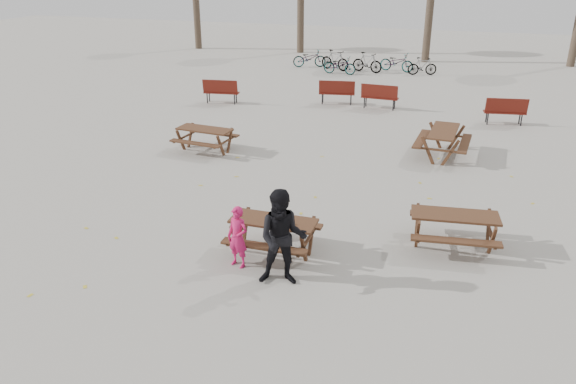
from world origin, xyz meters
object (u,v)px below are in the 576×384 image
(main_picnic_table, at_px, (274,228))
(picnic_table_far, at_px, (443,143))
(soda_bottle, at_px, (273,219))
(picnic_table_north, at_px, (205,140))
(adult, at_px, (282,238))
(child, at_px, (238,237))
(picnic_table_east, at_px, (453,231))
(food_tray, at_px, (289,224))

(main_picnic_table, relative_size, picnic_table_far, 0.91)
(soda_bottle, relative_size, picnic_table_north, 0.10)
(adult, bearing_deg, main_picnic_table, 103.53)
(picnic_table_north, bearing_deg, child, -54.06)
(soda_bottle, height_order, picnic_table_east, soda_bottle)
(adult, relative_size, picnic_table_far, 0.97)
(picnic_table_east, relative_size, picnic_table_north, 1.04)
(picnic_table_north, bearing_deg, picnic_table_east, -22.92)
(soda_bottle, distance_m, picnic_table_east, 3.92)
(food_tray, relative_size, picnic_table_north, 0.10)
(picnic_table_east, xyz_separation_m, picnic_table_north, (-7.89, 4.24, -0.01))
(picnic_table_east, relative_size, picnic_table_far, 0.92)
(child, bearing_deg, adult, -2.41)
(main_picnic_table, xyz_separation_m, picnic_table_north, (-4.28, 5.65, -0.21))
(adult, relative_size, picnic_table_north, 1.09)
(food_tray, relative_size, picnic_table_far, 0.09)
(picnic_table_far, bearing_deg, main_picnic_table, 161.69)
(soda_bottle, xyz_separation_m, child, (-0.54, -0.60, -0.20))
(child, bearing_deg, soda_bottle, 63.34)
(main_picnic_table, xyz_separation_m, child, (-0.51, -0.73, 0.06))
(soda_bottle, bearing_deg, child, -132.03)
(picnic_table_north, bearing_deg, picnic_table_far, 19.25)
(main_picnic_table, xyz_separation_m, food_tray, (0.38, -0.12, 0.21))
(main_picnic_table, bearing_deg, picnic_table_north, 127.16)
(picnic_table_far, bearing_deg, soda_bottle, 162.25)
(soda_bottle, height_order, adult, adult)
(adult, xyz_separation_m, picnic_table_north, (-4.84, 6.72, -0.59))
(adult, bearing_deg, picnic_table_far, 60.10)
(food_tray, distance_m, picnic_table_far, 8.03)
(food_tray, height_order, picnic_table_north, food_tray)
(soda_bottle, relative_size, child, 0.13)
(picnic_table_east, height_order, picnic_table_north, picnic_table_east)
(adult, height_order, picnic_table_far, adult)
(soda_bottle, xyz_separation_m, picnic_table_east, (3.57, 1.54, -0.45))
(picnic_table_north, bearing_deg, food_tray, -45.71)
(child, bearing_deg, picnic_table_far, 82.12)
(picnic_table_far, bearing_deg, picnic_table_north, 107.61)
(child, relative_size, picnic_table_east, 0.71)
(picnic_table_north, bearing_deg, main_picnic_table, -47.53)
(main_picnic_table, xyz_separation_m, picnic_table_east, (3.61, 1.41, -0.19))
(soda_bottle, xyz_separation_m, picnic_table_north, (-4.32, 5.78, -0.47))
(food_tray, height_order, picnic_table_east, food_tray)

